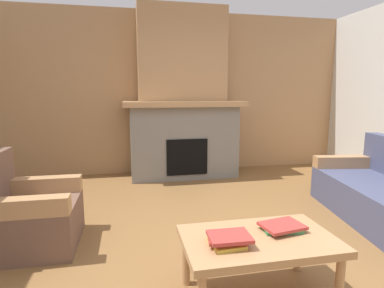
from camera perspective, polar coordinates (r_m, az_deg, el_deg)
ground at (r=2.90m, az=7.99°, el=-18.79°), size 9.00×9.00×0.00m
wall_back_wood_panel at (r=5.47m, az=-2.46°, el=9.22°), size 6.00×0.12×2.70m
fireplace at (r=5.10m, az=-1.75°, el=7.12°), size 1.90×0.82×2.70m
armchair at (r=3.18m, az=-28.01°, el=-11.42°), size 0.76×0.76×0.85m
coffee_table at (r=2.19m, az=12.07°, el=-17.59°), size 1.00×0.60×0.43m
book_stack_near_edge at (r=2.03m, az=6.59°, el=-16.92°), size 0.27×0.23×0.07m
book_stack_center at (r=2.29m, az=16.12°, el=-14.38°), size 0.31×0.25×0.05m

